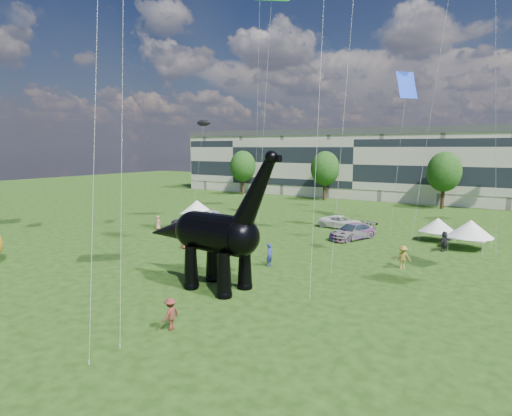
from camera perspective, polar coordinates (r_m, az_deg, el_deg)
The scene contains 14 objects.
ground at distance 28.62m, azimuth -12.33°, elevation -11.58°, with size 220.00×220.00×0.00m, color #16330C.
terrace_row at distance 85.46m, azimuth 14.09°, elevation 5.45°, with size 78.00×11.00×12.00m, color beige.
tree_far_left at distance 87.22m, azimuth -1.77°, elevation 5.93°, with size 5.20×5.20×9.44m.
tree_mid_left at distance 78.48m, azimuth 9.20°, elevation 5.59°, with size 5.20×5.20×9.44m.
tree_mid_right at distance 72.87m, azimuth 23.82°, elevation 4.83°, with size 5.20×5.20×9.44m.
dinosaur_sculpture at distance 29.19m, azimuth -5.93°, elevation -3.56°, with size 11.90×3.45×9.72m.
car_silver at distance 53.39m, azimuth -9.13°, elevation -1.51°, with size 1.77×4.41×1.50m, color #A7A8AC.
car_grey at distance 54.48m, azimuth -5.84°, elevation -1.21°, with size 1.69×4.83×1.59m, color gray.
car_white at distance 51.85m, azimuth 11.26°, elevation -1.85°, with size 2.47×5.36×1.49m, color white.
car_dark at distance 45.92m, azimuth 12.75°, elevation -3.07°, with size 2.30×5.66×1.64m, color #595960.
gazebo_near at distance 44.92m, azimuth 26.70°, elevation -2.49°, with size 4.62×4.62×2.81m.
gazebo_far at distance 47.49m, azimuth 23.08°, elevation -2.09°, with size 4.37×4.37×2.41m.
gazebo_left at distance 55.27m, azimuth -7.84°, elevation 0.16°, with size 4.36×4.36×2.85m.
visitors at distance 38.35m, azimuth 7.48°, elevation -5.02°, with size 41.62×35.70×1.89m.
Camera 1 is at (19.23, -18.93, 9.53)m, focal length 30.00 mm.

